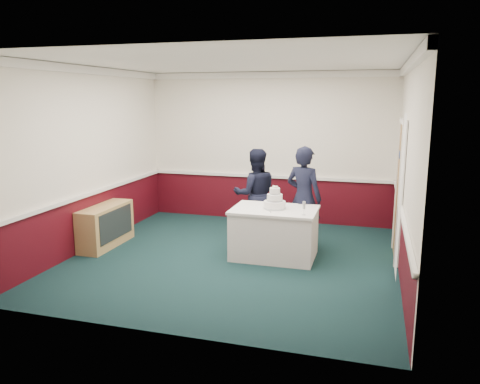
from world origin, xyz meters
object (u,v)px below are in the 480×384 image
(wedding_cake, at_px, (275,202))
(champagne_flute, at_px, (304,206))
(cake_knife, at_px, (270,211))
(person_man, at_px, (255,194))
(sideboard, at_px, (106,226))
(person_woman, at_px, (304,198))
(cake_table, at_px, (274,233))

(wedding_cake, height_order, champagne_flute, wedding_cake)
(cake_knife, height_order, person_man, person_man)
(sideboard, distance_m, cake_knife, 2.88)
(champagne_flute, height_order, person_woman, person_woman)
(cake_table, distance_m, champagne_flute, 0.78)
(cake_table, distance_m, wedding_cake, 0.50)
(wedding_cake, relative_size, champagne_flute, 1.78)
(sideboard, xyz_separation_m, person_woman, (3.25, 0.81, 0.51))
(cake_table, bearing_deg, wedding_cake, 90.00)
(champagne_flute, xyz_separation_m, person_man, (-1.04, 1.20, -0.12))
(person_woman, bearing_deg, sideboard, 33.93)
(wedding_cake, distance_m, cake_knife, 0.23)
(cake_table, bearing_deg, person_man, 120.70)
(cake_table, bearing_deg, person_woman, 57.29)
(sideboard, distance_m, person_man, 2.64)
(cake_table, distance_m, cake_knife, 0.44)
(wedding_cake, distance_m, person_man, 1.07)
(person_woman, bearing_deg, wedding_cake, 77.30)
(wedding_cake, bearing_deg, sideboard, -175.42)
(sideboard, height_order, cake_knife, cake_knife)
(wedding_cake, height_order, person_woman, person_woman)
(sideboard, bearing_deg, wedding_cake, 4.58)
(sideboard, xyz_separation_m, cake_knife, (2.85, 0.03, 0.44))
(sideboard, distance_m, cake_table, 2.89)
(champagne_flute, bearing_deg, person_man, 131.11)
(person_man, bearing_deg, cake_knife, 92.76)
(champagne_flute, distance_m, person_woman, 0.87)
(sideboard, distance_m, champagne_flute, 3.43)
(cake_table, xyz_separation_m, champagne_flute, (0.50, -0.28, 0.53))
(cake_knife, xyz_separation_m, person_woman, (0.40, 0.77, 0.07))
(sideboard, xyz_separation_m, champagne_flute, (3.38, -0.05, 0.58))
(cake_table, bearing_deg, sideboard, -175.43)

